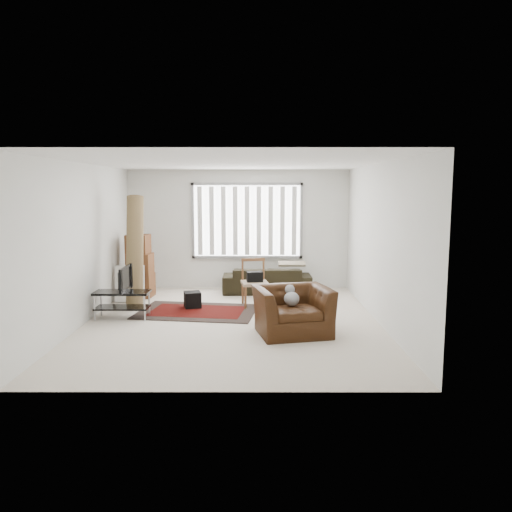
{
  "coord_description": "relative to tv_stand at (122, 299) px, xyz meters",
  "views": [
    {
      "loc": [
        0.42,
        -8.35,
        2.26
      ],
      "look_at": [
        0.41,
        0.69,
        1.05
      ],
      "focal_mm": 35.0,
      "sensor_mm": 36.0,
      "label": 1
    }
  ],
  "objects": [
    {
      "name": "room",
      "position": [
        1.98,
        0.27,
        1.41
      ],
      "size": [
        6.0,
        6.02,
        2.71
      ],
      "color": "beige",
      "rests_on": "ground"
    },
    {
      "name": "persian_rug",
      "position": [
        1.26,
        0.45,
        -0.34
      ],
      "size": [
        2.32,
        1.71,
        0.02
      ],
      "color": "black",
      "rests_on": "ground"
    },
    {
      "name": "tv_stand",
      "position": [
        0.0,
        0.0,
        0.0
      ],
      "size": [
        0.96,
        0.43,
        0.48
      ],
      "color": "black",
      "rests_on": "ground"
    },
    {
      "name": "tv",
      "position": [
        0.0,
        -0.0,
        0.36
      ],
      "size": [
        0.1,
        0.78,
        0.45
      ],
      "primitive_type": "imported",
      "rotation": [
        0.0,
        0.0,
        1.57
      ],
      "color": "black",
      "rests_on": "tv_stand"
    },
    {
      "name": "subwoofer",
      "position": [
        1.14,
        0.74,
        -0.18
      ],
      "size": [
        0.37,
        0.37,
        0.3
      ],
      "primitive_type": "cube",
      "rotation": [
        0.0,
        0.0,
        0.28
      ],
      "color": "black",
      "rests_on": "persian_rug"
    },
    {
      "name": "moving_boxes",
      "position": [
        -0.1,
        1.78,
        0.27
      ],
      "size": [
        0.58,
        0.54,
        1.32
      ],
      "color": "brown",
      "rests_on": "ground"
    },
    {
      "name": "white_flatpack",
      "position": [
        -0.2,
        1.32,
        0.02
      ],
      "size": [
        0.61,
        0.33,
        0.74
      ],
      "primitive_type": "cube",
      "rotation": [
        -0.24,
        0.0,
        0.13
      ],
      "color": "silver",
      "rests_on": "ground"
    },
    {
      "name": "rolled_rug",
      "position": [
        0.03,
        0.9,
        0.73
      ],
      "size": [
        0.38,
        0.81,
        2.16
      ],
      "primitive_type": "cylinder",
      "rotation": [
        -0.23,
        0.0,
        0.07
      ],
      "color": "brown",
      "rests_on": "ground"
    },
    {
      "name": "sofa",
      "position": [
        2.59,
        2.21,
        0.02
      ],
      "size": [
        1.94,
        0.86,
        0.74
      ],
      "primitive_type": "imported",
      "rotation": [
        0.0,
        0.0,
        3.15
      ],
      "color": "black",
      "rests_on": "ground"
    },
    {
      "name": "side_chair",
      "position": [
        2.33,
        0.91,
        0.16
      ],
      "size": [
        0.56,
        0.56,
        0.92
      ],
      "rotation": [
        0.0,
        0.0,
        0.15
      ],
      "color": "#927A60",
      "rests_on": "ground"
    },
    {
      "name": "armchair",
      "position": [
        2.93,
        -0.94,
        0.08
      ],
      "size": [
        1.33,
        1.21,
        0.84
      ],
      "rotation": [
        0.0,
        0.0,
        0.22
      ],
      "color": "#341A0A",
      "rests_on": "ground"
    }
  ]
}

